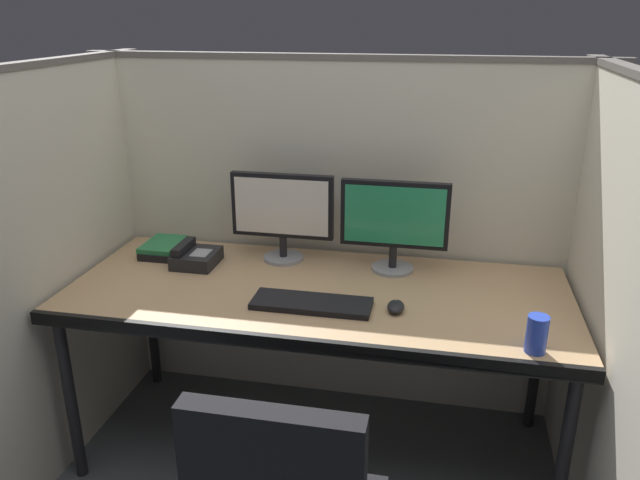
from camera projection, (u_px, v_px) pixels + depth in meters
name	position (u px, v px, depth m)	size (l,w,h in m)	color
cubicle_partition_rear	(338.00, 237.00, 2.75)	(2.21, 0.06, 1.57)	beige
cubicle_partition_left	(65.00, 266.00, 2.43)	(0.06, 1.41, 1.57)	beige
cubicle_partition_right	(603.00, 313.00, 2.06)	(0.06, 1.41, 1.57)	beige
desk	(317.00, 302.00, 2.36)	(1.90, 0.80, 0.74)	tan
monitor_left	(282.00, 211.00, 2.56)	(0.43, 0.17, 0.37)	gray
monitor_right	(394.00, 220.00, 2.45)	(0.43, 0.17, 0.37)	gray
keyboard_main	(312.00, 303.00, 2.21)	(0.43, 0.15, 0.02)	black
computer_mouse	(396.00, 307.00, 2.18)	(0.06, 0.10, 0.04)	black
book_stack	(164.00, 248.00, 2.69)	(0.16, 0.22, 0.05)	black
desk_phone	(195.00, 257.00, 2.57)	(0.17, 0.19, 0.09)	black
soda_can	(537.00, 334.00, 1.90)	(0.07, 0.07, 0.12)	#263FB2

